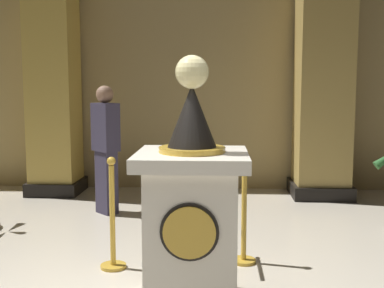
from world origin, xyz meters
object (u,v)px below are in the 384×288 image
pedestal_clock (192,211)px  stanchion_near (244,224)px  stanchion_far (113,229)px  bystander_guest (106,146)px

pedestal_clock → stanchion_near: (0.45, 0.92, -0.37)m
pedestal_clock → stanchion_far: pedestal_clock is taller
pedestal_clock → bystander_guest: pedestal_clock is taller
pedestal_clock → stanchion_near: 1.09m
pedestal_clock → stanchion_near: size_ratio=1.80×
stanchion_near → stanchion_far: size_ratio=1.02×
pedestal_clock → bystander_guest: size_ratio=1.14×
pedestal_clock → stanchion_near: bearing=64.2°
stanchion_near → bystander_guest: bystander_guest is taller
pedestal_clock → bystander_guest: (-1.27, 2.65, 0.15)m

